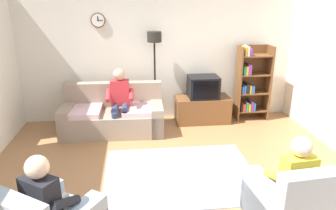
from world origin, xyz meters
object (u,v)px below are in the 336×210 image
at_px(tv, 203,87).
at_px(couch, 113,116).
at_px(floor_lamp, 155,52).
at_px(armchair_near_bookshelf, 293,205).
at_px(bookshelf, 250,83).
at_px(person_on_couch, 120,98).
at_px(person_in_left_armchair, 50,200).
at_px(person_in_right_armchair, 292,176).
at_px(tv_stand, 202,109).

bearing_deg(tv, couch, -170.44).
bearing_deg(tv, floor_lamp, 172.75).
bearing_deg(armchair_near_bookshelf, tv, 95.40).
xyz_separation_m(bookshelf, person_on_couch, (-2.68, -0.51, -0.07)).
distance_m(bookshelf, person_in_left_armchair, 4.71).
distance_m(person_in_left_armchair, person_in_right_armchair, 2.55).
xyz_separation_m(tv, bookshelf, (1.02, 0.10, 0.02)).
bearing_deg(tv_stand, person_in_left_armchair, -124.02).
bearing_deg(person_on_couch, tv_stand, 14.88).
xyz_separation_m(couch, tv_stand, (1.82, 0.33, -0.05)).
relative_size(couch, tv, 3.21).
height_order(tv_stand, tv, tv).
height_order(couch, armchair_near_bookshelf, same).
height_order(tv, person_in_left_armchair, person_in_left_armchair).
xyz_separation_m(person_on_couch, person_in_left_armchair, (-0.59, -2.89, -0.09)).
bearing_deg(bookshelf, person_on_couch, -169.18).
distance_m(tv_stand, armchair_near_bookshelf, 3.29).
bearing_deg(tv, armchair_near_bookshelf, -84.60).
bearing_deg(floor_lamp, person_in_left_armchair, -110.41).
distance_m(tv, floor_lamp, 1.20).
distance_m(tv_stand, bookshelf, 1.14).
xyz_separation_m(couch, armchair_near_bookshelf, (2.13, -2.94, -0.02)).
bearing_deg(floor_lamp, couch, -153.12).
relative_size(floor_lamp, person_on_couch, 1.49).
distance_m(tv_stand, person_in_left_armchair, 4.03).
bearing_deg(floor_lamp, person_in_right_armchair, -68.87).
height_order(tv_stand, person_in_right_armchair, person_in_right_armchair).
bearing_deg(tv_stand, person_on_couch, -165.12).
distance_m(armchair_near_bookshelf, person_in_left_armchair, 2.57).
xyz_separation_m(tv_stand, floor_lamp, (-0.97, 0.10, 1.18)).
distance_m(floor_lamp, person_in_left_armchair, 3.75).
relative_size(tv_stand, armchair_near_bookshelf, 1.16).
bearing_deg(floor_lamp, tv_stand, -5.82).
relative_size(tv_stand, person_on_couch, 0.89).
bearing_deg(couch, tv_stand, 10.31).
distance_m(couch, bookshelf, 2.90).
height_order(couch, person_in_left_armchair, person_in_left_armchair).
distance_m(couch, armchair_near_bookshelf, 3.63).
height_order(floor_lamp, person_in_left_armchair, floor_lamp).
xyz_separation_m(person_on_couch, person_in_right_armchair, (1.96, -2.75, -0.09)).
bearing_deg(bookshelf, couch, -171.94).
bearing_deg(tv_stand, tv, -90.00).
distance_m(tv, bookshelf, 1.02).
xyz_separation_m(bookshelf, armchair_near_bookshelf, (-0.71, -3.35, -0.48)).
height_order(tv, armchair_near_bookshelf, tv).
bearing_deg(tv, person_in_left_armchair, -124.21).
xyz_separation_m(floor_lamp, person_on_couch, (-0.69, -0.54, -0.75)).
height_order(tv_stand, person_on_couch, person_on_couch).
bearing_deg(couch, tv, 9.56).
distance_m(tv_stand, tv, 0.49).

